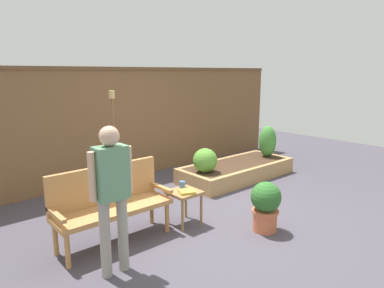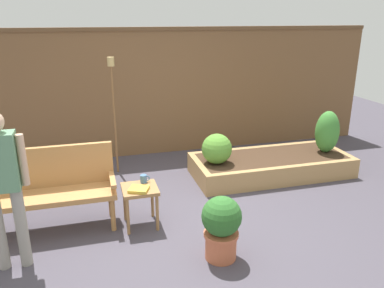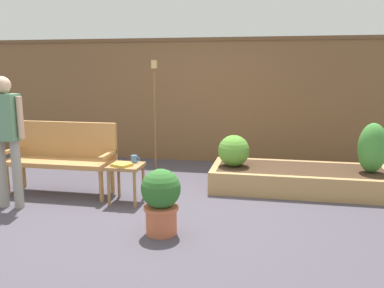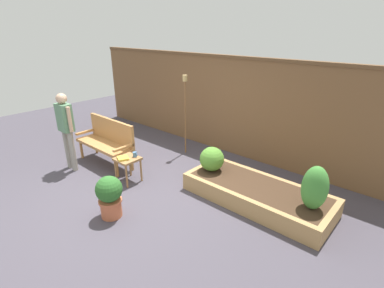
% 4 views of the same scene
% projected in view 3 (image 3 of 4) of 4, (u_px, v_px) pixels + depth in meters
% --- Properties ---
extents(ground_plane, '(14.00, 14.00, 0.00)m').
position_uv_depth(ground_plane, '(155.00, 208.00, 4.80)').
color(ground_plane, '#47424C').
extents(fence_back, '(8.40, 0.14, 2.16)m').
position_uv_depth(fence_back, '(195.00, 100.00, 7.10)').
color(fence_back, brown).
rests_on(fence_back, ground_plane).
extents(garden_bench, '(1.44, 0.48, 0.94)m').
position_uv_depth(garden_bench, '(62.00, 152.00, 5.35)').
color(garden_bench, '#B77F47').
rests_on(garden_bench, ground_plane).
extents(side_table, '(0.40, 0.40, 0.48)m').
position_uv_depth(side_table, '(126.00, 171.00, 4.96)').
color(side_table, '#9E7042').
rests_on(side_table, ground_plane).
extents(cup_on_table, '(0.11, 0.08, 0.09)m').
position_uv_depth(cup_on_table, '(134.00, 159.00, 5.04)').
color(cup_on_table, teal).
rests_on(cup_on_table, side_table).
extents(book_on_table, '(0.26, 0.25, 0.03)m').
position_uv_depth(book_on_table, '(122.00, 165.00, 4.86)').
color(book_on_table, gold).
rests_on(book_on_table, side_table).
extents(potted_boxwood, '(0.40, 0.40, 0.67)m').
position_uv_depth(potted_boxwood, '(161.00, 198.00, 4.01)').
color(potted_boxwood, '#C66642').
rests_on(potted_boxwood, ground_plane).
extents(raised_planter_bed, '(2.40, 1.00, 0.30)m').
position_uv_depth(raised_planter_bed, '(299.00, 179.00, 5.53)').
color(raised_planter_bed, '#AD8451').
rests_on(raised_planter_bed, ground_plane).
extents(shrub_near_bench, '(0.44, 0.44, 0.44)m').
position_uv_depth(shrub_near_bench, '(234.00, 151.00, 5.58)').
color(shrub_near_bench, brown).
rests_on(shrub_near_bench, raised_planter_bed).
extents(shrub_far_corner, '(0.36, 0.36, 0.66)m').
position_uv_depth(shrub_far_corner, '(372.00, 148.00, 5.22)').
color(shrub_far_corner, brown).
rests_on(shrub_far_corner, raised_planter_bed).
extents(tiki_torch, '(0.10, 0.10, 1.77)m').
position_uv_depth(tiki_torch, '(155.00, 96.00, 6.47)').
color(tiki_torch, brown).
rests_on(tiki_torch, ground_plane).
extents(person_by_bench, '(0.47, 0.20, 1.56)m').
position_uv_depth(person_by_bench, '(6.00, 131.00, 4.68)').
color(person_by_bench, gray).
rests_on(person_by_bench, ground_plane).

